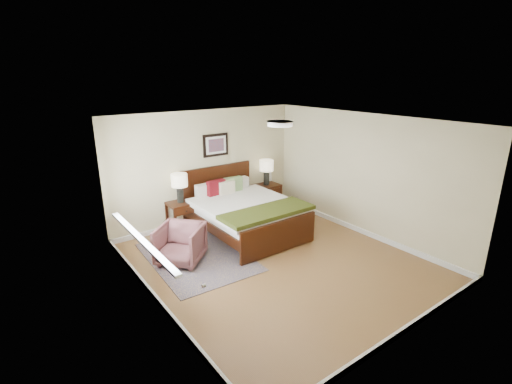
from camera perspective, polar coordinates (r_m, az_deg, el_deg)
floor at (r=6.80m, az=3.29°, el=-10.59°), size 5.00×5.00×0.00m
back_wall at (r=8.30m, az=-7.62°, el=3.83°), size 4.50×0.04×2.50m
front_wall at (r=4.80m, az=23.08°, el=-8.07°), size 4.50×0.04×2.50m
left_wall at (r=5.24m, az=-15.88°, el=-5.11°), size 0.04×5.00×2.50m
right_wall at (r=7.88m, az=16.19°, el=2.53°), size 0.04×5.00×2.50m
ceiling at (r=6.03m, az=3.71°, el=10.81°), size 4.50×5.00×0.02m
window at (r=5.84m, az=-17.97°, el=-1.61°), size 0.11×2.72×1.32m
door at (r=3.91m, az=-5.73°, el=-15.77°), size 0.06×1.00×2.18m
ceil_fixture at (r=6.04m, az=3.70°, el=10.48°), size 0.44×0.44×0.08m
bed at (r=7.70m, az=-1.80°, el=-2.46°), size 1.88×2.28×1.23m
wall_art at (r=8.29m, az=-6.21°, el=7.19°), size 0.62×0.05×0.50m
nightstand_left at (r=7.97m, az=-11.38°, el=-2.45°), size 0.54×0.49×0.65m
nightstand_right at (r=9.14m, az=1.64°, el=-0.36°), size 0.63×0.48×0.63m
lamp_left at (r=7.82m, az=-11.70°, el=1.40°), size 0.33×0.33×0.61m
lamp_right at (r=8.97m, az=1.63°, el=3.76°), size 0.33×0.33×0.61m
armchair at (r=6.75m, az=-11.58°, el=-7.86°), size 1.07×1.07×0.70m
rug_persian at (r=7.02m, az=-9.02°, el=-9.81°), size 1.71×2.35×0.01m
rug_navy at (r=8.93m, az=3.33°, el=-3.42°), size 1.03×1.36×0.01m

